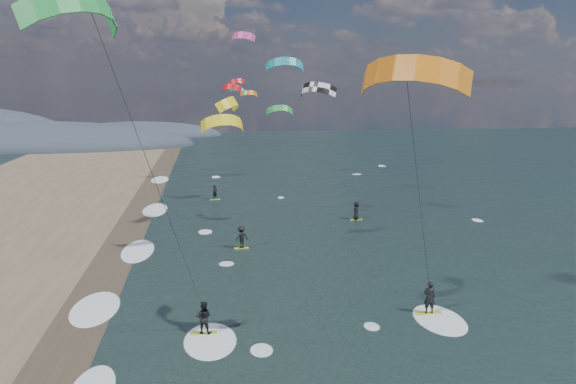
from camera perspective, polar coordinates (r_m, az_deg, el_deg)
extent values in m
cube|color=#382D23|center=(29.70, -21.69, -14.70)|extent=(3.00, 240.00, 0.00)
ellipsoid|color=#3D4756|center=(121.82, -24.70, 4.17)|extent=(64.00, 24.00, 10.00)
ellipsoid|color=#3D4756|center=(137.62, -15.11, 5.48)|extent=(40.00, 18.00, 7.00)
cube|color=#A3D425|center=(32.52, 14.09, -11.88)|extent=(1.48, 0.44, 0.06)
imported|color=black|center=(32.17, 14.17, -10.33)|extent=(0.68, 0.46, 1.83)
ellipsoid|color=white|center=(31.96, 15.14, -12.41)|extent=(2.60, 4.20, 0.12)
cylinder|color=black|center=(27.02, 13.22, -0.60)|extent=(0.02, 0.02, 13.83)
cube|color=#A3D425|center=(29.62, -8.52, -14.02)|extent=(1.32, 0.41, 0.06)
imported|color=black|center=(29.26, -8.57, -12.48)|extent=(0.95, 0.82, 1.67)
ellipsoid|color=white|center=(28.91, -7.92, -14.73)|extent=(2.60, 4.20, 0.12)
cylinder|color=black|center=(24.33, -13.26, 0.75)|extent=(0.02, 0.02, 15.62)
cube|color=#A3D425|center=(43.42, -4.74, -5.70)|extent=(1.10, 0.35, 0.05)
imported|color=black|center=(43.18, -4.76, -4.58)|extent=(1.27, 1.03, 1.71)
cube|color=#A3D425|center=(52.48, 6.93, -2.79)|extent=(1.10, 0.35, 0.05)
imported|color=black|center=(52.28, 6.95, -1.87)|extent=(0.65, 0.89, 1.68)
cube|color=#A3D425|center=(61.40, -7.42, -0.77)|extent=(1.10, 0.35, 0.05)
imported|color=black|center=(61.24, -7.44, -0.02)|extent=(0.69, 0.64, 1.58)
ellipsoid|color=white|center=(33.93, -17.70, -11.14)|extent=(2.40, 5.40, 0.11)
ellipsoid|color=white|center=(44.20, -15.35, -5.80)|extent=(2.40, 5.40, 0.11)
ellipsoid|color=white|center=(57.66, -13.62, -1.79)|extent=(2.40, 5.40, 0.11)
ellipsoid|color=white|center=(75.26, -12.32, 1.24)|extent=(2.40, 5.40, 0.11)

